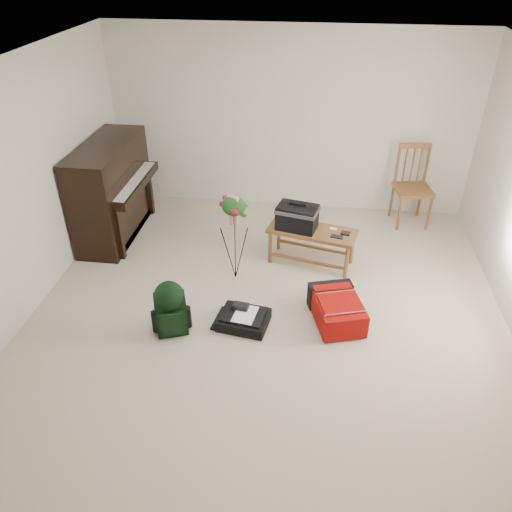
# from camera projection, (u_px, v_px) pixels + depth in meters

# --- Properties ---
(floor) EXTENTS (5.00, 5.50, 0.01)m
(floor) POSITION_uv_depth(u_px,v_px,m) (265.00, 323.00, 5.22)
(floor) COLOR beige
(floor) RESTS_ON ground
(ceiling) EXTENTS (5.00, 5.50, 0.01)m
(ceiling) POSITION_uv_depth(u_px,v_px,m) (269.00, 76.00, 3.85)
(ceiling) COLOR white
(ceiling) RESTS_ON wall_back
(wall_back) EXTENTS (5.00, 0.04, 2.50)m
(wall_back) POSITION_uv_depth(u_px,v_px,m) (289.00, 122.00, 6.82)
(wall_back) COLOR beige
(wall_back) RESTS_ON floor
(wall_left) EXTENTS (0.04, 5.50, 2.50)m
(wall_left) POSITION_uv_depth(u_px,v_px,m) (10.00, 202.00, 4.81)
(wall_left) COLOR beige
(wall_left) RESTS_ON floor
(piano) EXTENTS (0.71, 1.50, 1.25)m
(piano) POSITION_uv_depth(u_px,v_px,m) (113.00, 192.00, 6.46)
(piano) COLOR black
(piano) RESTS_ON floor
(bench) EXTENTS (1.11, 0.64, 0.80)m
(bench) POSITION_uv_depth(u_px,v_px,m) (302.00, 223.00, 5.86)
(bench) COLOR brown
(bench) RESTS_ON floor
(dining_chair) EXTENTS (0.54, 0.54, 1.09)m
(dining_chair) POSITION_uv_depth(u_px,v_px,m) (413.00, 187.00, 6.77)
(dining_chair) COLOR brown
(dining_chair) RESTS_ON floor
(red_suitcase) EXTENTS (0.62, 0.78, 0.29)m
(red_suitcase) POSITION_uv_depth(u_px,v_px,m) (337.00, 306.00, 5.21)
(red_suitcase) COLOR #A50907
(red_suitcase) RESTS_ON floor
(black_duffel) EXTENTS (0.55, 0.47, 0.21)m
(black_duffel) POSITION_uv_depth(u_px,v_px,m) (244.00, 319.00, 5.16)
(black_duffel) COLOR black
(black_duffel) RESTS_ON floor
(green_backpack) EXTENTS (0.35, 0.33, 0.61)m
(green_backpack) POSITION_uv_depth(u_px,v_px,m) (170.00, 306.00, 4.92)
(green_backpack) COLOR black
(green_backpack) RESTS_ON floor
(flower_stand) EXTENTS (0.45, 0.45, 1.10)m
(flower_stand) POSITION_uv_depth(u_px,v_px,m) (235.00, 238.00, 5.62)
(flower_stand) COLOR black
(flower_stand) RESTS_ON floor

